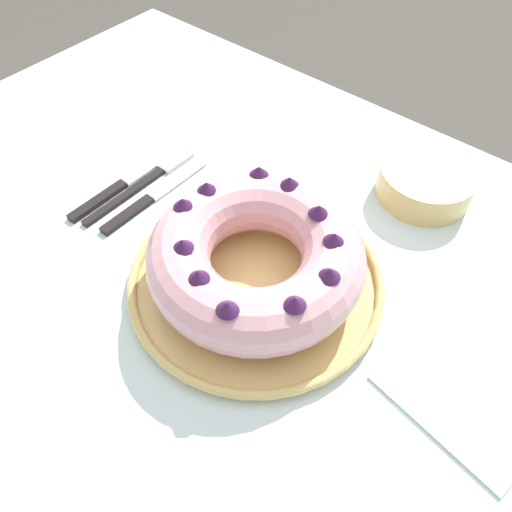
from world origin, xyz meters
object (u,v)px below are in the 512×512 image
at_px(serving_dish, 256,280).
at_px(fork, 148,180).
at_px(side_bowl, 425,182).
at_px(serving_knife, 122,184).
at_px(cake_knife, 149,199).
at_px(bundt_cake, 256,256).
at_px(napkin, 461,398).

xyz_separation_m(serving_dish, fork, (-0.26, 0.04, -0.01)).
distance_m(serving_dish, side_bowl, 0.30).
xyz_separation_m(serving_knife, cake_knife, (0.06, 0.00, 0.00)).
distance_m(serving_dish, bundt_cake, 0.05).
relative_size(bundt_cake, napkin, 1.57).
xyz_separation_m(bundt_cake, cake_knife, (-0.22, 0.02, -0.06)).
bearing_deg(cake_knife, side_bowl, 44.14).
relative_size(serving_dish, bundt_cake, 1.23).
height_order(serving_knife, napkin, serving_knife).
bearing_deg(bundt_cake, cake_knife, 176.01).
xyz_separation_m(fork, serving_knife, (-0.02, -0.03, -0.00)).
distance_m(serving_dish, serving_knife, 0.28).
relative_size(bundt_cake, side_bowl, 1.91).
xyz_separation_m(side_bowl, napkin, (0.19, -0.27, -0.02)).
xyz_separation_m(bundt_cake, fork, (-0.26, 0.04, -0.06)).
distance_m(serving_dish, cake_knife, 0.22).
distance_m(bundt_cake, cake_knife, 0.23).
distance_m(cake_knife, side_bowl, 0.41).
xyz_separation_m(serving_dish, side_bowl, (0.08, 0.29, 0.01)).
distance_m(serving_knife, side_bowl, 0.46).
distance_m(fork, serving_knife, 0.04).
height_order(fork, cake_knife, cake_knife).
distance_m(fork, napkin, 0.53).
height_order(cake_knife, side_bowl, side_bowl).
relative_size(serving_knife, cake_knife, 1.12).
bearing_deg(fork, bundt_cake, -4.57).
bearing_deg(napkin, cake_knife, -178.84).
bearing_deg(serving_dish, bundt_cake, 37.15).
relative_size(bundt_cake, cake_knife, 1.32).
height_order(fork, serving_knife, serving_knife).
distance_m(serving_dish, fork, 0.26).
distance_m(cake_knife, napkin, 0.50).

